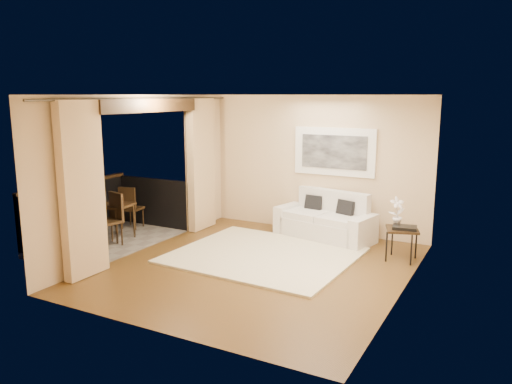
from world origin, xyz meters
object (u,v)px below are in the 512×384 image
Objects in this scene: balcony_chair_far at (130,205)px; balcony_chair_near at (112,215)px; side_table at (402,232)px; bistro_table at (115,208)px; ice_bucket at (111,197)px; orchid at (397,211)px; sofa at (326,222)px.

balcony_chair_near is at bearing 105.88° from balcony_chair_far.
side_table is 5.36m from balcony_chair_far.
balcony_chair_near is (-4.85, -1.58, 0.07)m from side_table.
ice_bucket reaches higher than bistro_table.
side_table is 0.71× the size of balcony_chair_far.
orchid reaches higher than side_table.
orchid is 0.56× the size of balcony_chair_far.
bistro_table is 3.39× the size of ice_bucket.
balcony_chair_near reaches higher than balcony_chair_far.
orchid is 5.03m from balcony_chair_near.
sofa is 1.70m from side_table.
bistro_table is (-5.06, -1.29, 0.11)m from side_table.
sofa is 2.08× the size of balcony_chair_near.
balcony_chair_far is (-5.19, -0.75, -0.28)m from orchid.
side_table is at bearing 176.55° from balcony_chair_far.
balcony_chair_far is 4.39× the size of ice_bucket.
bistro_table is at bearing -163.86° from orchid.
sofa is at bearing 157.27° from side_table.
side_table is at bearing -10.73° from sofa.
sofa is 3.99m from balcony_chair_near.
balcony_chair_near is 0.57m from ice_bucket.
side_table is at bearing 14.26° from bistro_table.
bistro_table is at bearing 101.42° from balcony_chair_far.
balcony_chair_far is at bearing 98.60° from ice_bucket.
orchid is at bearing 132.70° from side_table.
side_table is 5.22m from bistro_table.
balcony_chair_near is (-4.72, -1.72, -0.23)m from orchid.
ice_bucket is (0.09, -0.60, 0.27)m from balcony_chair_far.
side_table is 0.36m from orchid.
ice_bucket is at bearing -166.95° from side_table.
bistro_table is at bearing -139.04° from sofa.
bistro_table is (-4.93, -1.43, -0.19)m from orchid.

